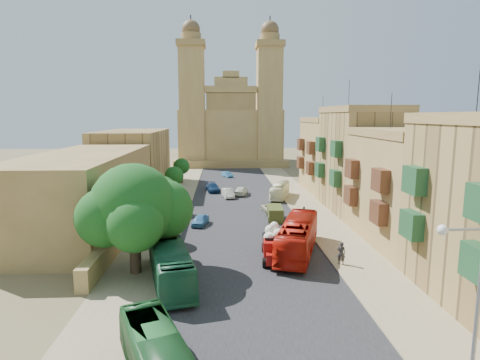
{
  "coord_description": "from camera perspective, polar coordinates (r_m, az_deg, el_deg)",
  "views": [
    {
      "loc": [
        -2.54,
        -27.26,
        12.57
      ],
      "look_at": [
        0.0,
        26.0,
        4.0
      ],
      "focal_mm": 30.0,
      "sensor_mm": 36.0,
      "label": 1
    }
  ],
  "objects": [
    {
      "name": "car_dkblue",
      "position": [
        67.12,
        -3.89,
        -1.08
      ],
      "size": [
        2.74,
        5.04,
        1.39
      ],
      "primitive_type": "imported",
      "rotation": [
        0.0,
        0.0,
        0.17
      ],
      "color": "#0E2547",
      "rests_on": "ground"
    },
    {
      "name": "townhouse_d",
      "position": [
        69.09,
        12.83,
        3.58
      ],
      "size": [
        9.0,
        14.0,
        15.9
      ],
      "color": "olive",
      "rests_on": "ground"
    },
    {
      "name": "west_wall",
      "position": [
        49.69,
        -14.26,
        -4.74
      ],
      "size": [
        1.0,
        40.0,
        1.8
      ],
      "primitive_type": "cube",
      "color": "olive",
      "rests_on": "ground"
    },
    {
      "name": "west_building_mid",
      "position": [
        73.31,
        -14.91,
        2.9
      ],
      "size": [
        10.0,
        22.0,
        10.0
      ],
      "primitive_type": "cube",
      "color": "#A08048",
      "rests_on": "ground"
    },
    {
      "name": "street_tree_d",
      "position": [
        76.22,
        -8.33,
        1.92
      ],
      "size": [
        3.05,
        3.05,
        4.7
      ],
      "color": "#3B2C1D",
      "rests_on": "ground"
    },
    {
      "name": "street_tree_a",
      "position": [
        40.96,
        -13.18,
        -3.74
      ],
      "size": [
        3.51,
        3.51,
        5.4
      ],
      "color": "#3B2C1D",
      "rests_on": "ground"
    },
    {
      "name": "bus_red_east",
      "position": [
        37.56,
        8.22,
        -7.95
      ],
      "size": [
        6.06,
        11.76,
        3.2
      ],
      "primitive_type": "imported",
      "rotation": [
        0.0,
        0.0,
        2.83
      ],
      "color": "#AC150A",
      "rests_on": "ground"
    },
    {
      "name": "car_blue_a",
      "position": [
        46.93,
        -5.67,
        -5.67
      ],
      "size": [
        2.22,
        3.84,
        1.23
      ],
      "primitive_type": "imported",
      "rotation": [
        0.0,
        0.0,
        -0.23
      ],
      "color": "teal",
      "rests_on": "ground"
    },
    {
      "name": "sidewalk_west",
      "position": [
        59.04,
        -9.45,
        -3.28
      ],
      "size": [
        5.0,
        140.0,
        0.01
      ],
      "primitive_type": "cube",
      "color": "#8D7D5C",
      "rests_on": "ground"
    },
    {
      "name": "car_cream",
      "position": [
        53.23,
        4.3,
        -3.94
      ],
      "size": [
        2.39,
        4.23,
        1.11
      ],
      "primitive_type": "imported",
      "rotation": [
        0.0,
        0.0,
        3.28
      ],
      "color": "beige",
      "rests_on": "ground"
    },
    {
      "name": "road_surface",
      "position": [
        58.68,
        -0.19,
        -3.23
      ],
      "size": [
        14.0,
        140.0,
        0.01
      ],
      "primitive_type": "cube",
      "color": "black",
      "rests_on": "ground"
    },
    {
      "name": "pedestrian_c",
      "position": [
        49.57,
        9.07,
        -4.67
      ],
      "size": [
        0.44,
        1.0,
        1.68
      ],
      "primitive_type": "imported",
      "rotation": [
        0.0,
        0.0,
        4.75
      ],
      "color": "#2D2C2E",
      "rests_on": "ground"
    },
    {
      "name": "car_white_b",
      "position": [
        64.07,
        0.19,
        -1.54
      ],
      "size": [
        2.74,
        4.47,
        1.42
      ],
      "primitive_type": "imported",
      "rotation": [
        0.0,
        0.0,
        2.87
      ],
      "color": "silver",
      "rests_on": "ground"
    },
    {
      "name": "bus_green_north",
      "position": [
        31.7,
        -9.93,
        -11.42
      ],
      "size": [
        4.97,
        11.17,
        3.03
      ],
      "primitive_type": "imported",
      "rotation": [
        0.0,
        0.0,
        0.23
      ],
      "color": "#1E5C3B",
      "rests_on": "ground"
    },
    {
      "name": "ground",
      "position": [
        30.13,
        2.45,
        -15.53
      ],
      "size": [
        260.0,
        260.0,
        0.0
      ],
      "primitive_type": "plane",
      "color": "brown"
    },
    {
      "name": "olive_pickup",
      "position": [
        49.14,
        5.02,
        -4.76
      ],
      "size": [
        1.99,
        4.05,
        1.63
      ],
      "color": "#3E4B1C",
      "rests_on": "ground"
    },
    {
      "name": "car_blue_b",
      "position": [
        83.2,
        -1.83,
        0.82
      ],
      "size": [
        2.44,
        3.51,
        1.1
      ],
      "primitive_type": "imported",
      "rotation": [
        0.0,
        0.0,
        0.43
      ],
      "color": "#3583BF",
      "rests_on": "ground"
    },
    {
      "name": "pedestrian_a",
      "position": [
        35.78,
        14.2,
        -10.04
      ],
      "size": [
        0.85,
        0.7,
        1.98
      ],
      "primitive_type": "imported",
      "rotation": [
        0.0,
        0.0,
        2.77
      ],
      "color": "#282729",
      "rests_on": "ground"
    },
    {
      "name": "church",
      "position": [
        105.95,
        -1.37,
        7.47
      ],
      "size": [
        28.0,
        22.5,
        36.3
      ],
      "color": "olive",
      "rests_on": "ground"
    },
    {
      "name": "street_tree_b",
      "position": [
        52.63,
        -10.84,
        -1.23
      ],
      "size": [
        3.16,
        3.16,
        4.86
      ],
      "color": "#3B2C1D",
      "rests_on": "ground"
    },
    {
      "name": "car_white_a",
      "position": [
        62.27,
        -1.72,
        -1.88
      ],
      "size": [
        2.11,
        4.35,
        1.37
      ],
      "primitive_type": "imported",
      "rotation": [
        0.0,
        0.0,
        0.16
      ],
      "color": "beige",
      "rests_on": "ground"
    },
    {
      "name": "bus_cream_east",
      "position": [
        62.15,
        5.68,
        -1.48
      ],
      "size": [
        4.25,
        8.63,
        2.35
      ],
      "primitive_type": "imported",
      "rotation": [
        0.0,
        0.0,
        2.86
      ],
      "color": "#F0EEC1",
      "rests_on": "ground"
    },
    {
      "name": "ficus_tree",
      "position": [
        32.84,
        -14.79,
        -4.01
      ],
      "size": [
        8.93,
        8.21,
        8.93
      ],
      "color": "#3B2C1D",
      "rests_on": "ground"
    },
    {
      "name": "street_tree_c",
      "position": [
        64.4,
        -9.35,
        0.56
      ],
      "size": [
        3.02,
        3.02,
        4.65
      ],
      "color": "#3B2C1D",
      "rests_on": "ground"
    },
    {
      "name": "sidewalk_east",
      "position": [
        59.85,
        8.95,
        -3.1
      ],
      "size": [
        5.0,
        140.0,
        0.01
      ],
      "primitive_type": "cube",
      "color": "#8D7D5C",
      "rests_on": "ground"
    },
    {
      "name": "streetlamp",
      "position": [
        19.81,
        29.69,
        -13.95
      ],
      "size": [
        2.11,
        0.44,
        8.22
      ],
      "color": "gray",
      "rests_on": "ground"
    },
    {
      "name": "townhouse_c",
      "position": [
        55.73,
        16.69,
        2.91
      ],
      "size": [
        9.0,
        14.0,
        17.4
      ],
      "color": "#A08048",
      "rests_on": "ground"
    },
    {
      "name": "west_building_low",
      "position": [
        48.56,
        -21.26,
        -1.42
      ],
      "size": [
        10.0,
        28.0,
        8.4
      ],
      "primitive_type": "cube",
      "color": "olive",
      "rests_on": "ground"
    },
    {
      "name": "townhouse_b",
      "position": [
        43.05,
        22.74,
        -0.83
      ],
      "size": [
        9.0,
        14.0,
        14.9
      ],
      "color": "olive",
      "rests_on": "ground"
    },
    {
      "name": "kerb_east",
      "position": [
        59.38,
        6.59,
        -3.09
      ],
      "size": [
        0.25,
        140.0,
        0.12
      ],
      "primitive_type": "cube",
      "color": "#8D7D5C",
      "rests_on": "ground"
    },
    {
      "name": "red_truck",
      "position": [
        35.9,
        4.91,
        -9.04
      ],
      "size": [
        2.58,
        5.59,
        3.17
      ],
      "color": "#9D100C",
      "rests_on": "ground"
    },
    {
      "name": "kerb_west",
      "position": [
        58.78,
        -7.03,
        -3.23
      ],
      "size": [
        0.25,
        140.0,
        0.12
      ],
      "primitive_type": "cube",
      "color": "#8D7D5C",
      "rests_on": "ground"
    }
  ]
}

